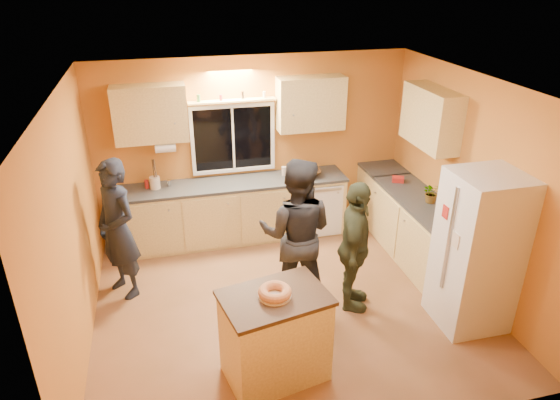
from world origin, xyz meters
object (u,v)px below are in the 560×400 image
object	(u,v)px
person_right	(355,247)
refrigerator	(477,252)
island	(275,336)
person_center	(296,234)
person_left	(118,230)

from	to	relation	value
person_right	refrigerator	bearing A→B (deg)	-92.04
island	person_center	bearing A→B (deg)	53.84
refrigerator	island	xyz separation A→B (m)	(-2.31, -0.30, -0.42)
person_center	person_left	bearing A→B (deg)	3.83
person_center	person_right	size ratio (longest dim) A/B	1.14
person_right	island	bearing A→B (deg)	150.77
refrigerator	person_center	bearing A→B (deg)	155.15
refrigerator	person_center	size ratio (longest dim) A/B	0.99
refrigerator	person_right	bearing A→B (deg)	154.53
person_right	person_left	bearing A→B (deg)	93.73
person_left	person_center	world-z (taller)	person_center
person_left	person_center	distance (m)	2.11
island	person_left	bearing A→B (deg)	117.90
refrigerator	person_left	size ratio (longest dim) A/B	1.03
person_left	person_right	size ratio (longest dim) A/B	1.09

